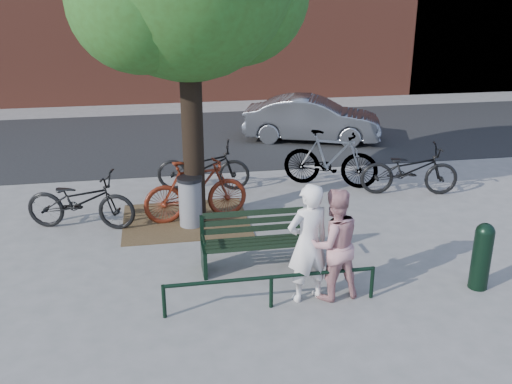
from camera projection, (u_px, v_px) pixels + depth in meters
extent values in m
plane|color=gray|center=(256.00, 268.00, 9.24)|extent=(90.00, 90.00, 0.00)
cube|color=brown|center=(186.00, 220.00, 11.11)|extent=(2.40, 2.00, 0.02)
cube|color=black|center=(206.00, 137.00, 17.10)|extent=(40.00, 7.00, 0.01)
cube|color=black|center=(204.00, 260.00, 9.03)|extent=(0.06, 0.52, 0.45)
cube|color=black|center=(202.00, 228.00, 9.09)|extent=(0.06, 0.06, 0.44)
cylinder|color=black|center=(204.00, 239.00, 8.80)|extent=(0.04, 0.36, 0.04)
cube|color=black|center=(307.00, 252.00, 9.31)|extent=(0.06, 0.52, 0.45)
cube|color=black|center=(304.00, 221.00, 9.37)|extent=(0.06, 0.06, 0.44)
cylinder|color=black|center=(309.00, 231.00, 9.08)|extent=(0.04, 0.36, 0.04)
cube|color=black|center=(256.00, 243.00, 9.09)|extent=(1.64, 0.46, 0.04)
cube|color=black|center=(254.00, 221.00, 9.20)|extent=(1.64, 0.03, 0.47)
cylinder|color=black|center=(164.00, 301.00, 7.80)|extent=(0.06, 0.06, 0.50)
cylinder|color=black|center=(271.00, 292.00, 8.05)|extent=(0.06, 0.06, 0.50)
cylinder|color=black|center=(372.00, 282.00, 8.30)|extent=(0.06, 0.06, 0.50)
cylinder|color=black|center=(271.00, 277.00, 7.97)|extent=(3.00, 0.06, 0.06)
cylinder|color=black|center=(192.00, 125.00, 10.49)|extent=(0.40, 0.40, 3.80)
sphere|color=#274A17|center=(139.00, 0.00, 9.23)|extent=(2.40, 2.40, 2.40)
imported|color=white|center=(308.00, 243.00, 8.06)|extent=(0.73, 0.57, 1.78)
imported|color=tan|center=(333.00, 244.00, 8.14)|extent=(0.90, 0.74, 1.68)
cylinder|color=black|center=(481.00, 260.00, 8.51)|extent=(0.28, 0.28, 0.91)
sphere|color=black|center=(485.00, 232.00, 8.35)|extent=(0.28, 0.28, 0.28)
cylinder|color=gray|center=(191.00, 203.00, 10.72)|extent=(0.43, 0.43, 0.91)
cylinder|color=black|center=(189.00, 179.00, 10.55)|extent=(0.48, 0.48, 0.06)
imported|color=black|center=(81.00, 201.00, 10.60)|extent=(2.17, 1.21, 1.08)
imported|color=#591B0C|center=(196.00, 190.00, 10.94)|extent=(2.09, 0.87, 1.22)
imported|color=black|center=(203.00, 166.00, 12.61)|extent=(2.15, 1.05, 1.08)
imported|color=gray|center=(331.00, 159.00, 12.81)|extent=(2.18, 1.47, 1.28)
imported|color=black|center=(409.00, 170.00, 12.35)|extent=(2.20, 1.14, 1.10)
imported|color=slate|center=(312.00, 119.00, 16.54)|extent=(4.16, 2.60, 1.29)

